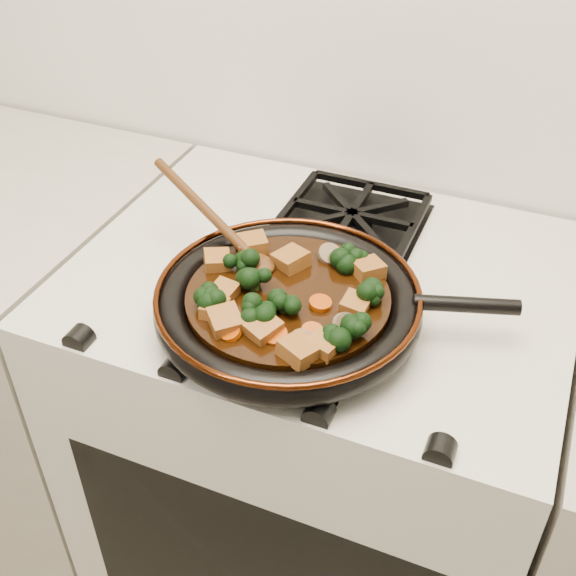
% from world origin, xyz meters
% --- Properties ---
extents(stove, '(0.76, 0.60, 0.90)m').
position_xyz_m(stove, '(0.00, 1.69, 0.45)').
color(stove, beige).
rests_on(stove, ground).
extents(burner_grate_front, '(0.23, 0.23, 0.03)m').
position_xyz_m(burner_grate_front, '(0.00, 1.55, 0.91)').
color(burner_grate_front, black).
rests_on(burner_grate_front, stove).
extents(burner_grate_back, '(0.23, 0.23, 0.03)m').
position_xyz_m(burner_grate_back, '(0.00, 1.83, 0.91)').
color(burner_grate_back, black).
rests_on(burner_grate_back, stove).
extents(skillet, '(0.48, 0.37, 0.05)m').
position_xyz_m(skillet, '(0.00, 1.55, 0.94)').
color(skillet, black).
rests_on(skillet, burner_grate_front).
extents(braising_sauce, '(0.28, 0.28, 0.02)m').
position_xyz_m(braising_sauce, '(0.00, 1.55, 0.95)').
color(braising_sauce, black).
rests_on(braising_sauce, skillet).
extents(tofu_cube_0, '(0.06, 0.06, 0.03)m').
position_xyz_m(tofu_cube_0, '(-0.09, 1.63, 0.97)').
color(tofu_cube_0, brown).
rests_on(tofu_cube_0, braising_sauce).
extents(tofu_cube_1, '(0.05, 0.06, 0.03)m').
position_xyz_m(tofu_cube_1, '(0.09, 1.64, 0.97)').
color(tofu_cube_1, brown).
rests_on(tofu_cube_1, braising_sauce).
extents(tofu_cube_2, '(0.04, 0.04, 0.02)m').
position_xyz_m(tofu_cube_2, '(-0.08, 1.51, 0.97)').
color(tofu_cube_2, brown).
rests_on(tofu_cube_2, braising_sauce).
extents(tofu_cube_3, '(0.06, 0.06, 0.03)m').
position_xyz_m(tofu_cube_3, '(0.00, 1.46, 0.97)').
color(tofu_cube_3, brown).
rests_on(tofu_cube_3, braising_sauce).
extents(tofu_cube_4, '(0.05, 0.05, 0.02)m').
position_xyz_m(tofu_cube_4, '(-0.12, 1.57, 0.97)').
color(tofu_cube_4, brown).
rests_on(tofu_cube_4, braising_sauce).
extents(tofu_cube_5, '(0.04, 0.04, 0.02)m').
position_xyz_m(tofu_cube_5, '(-0.07, 1.48, 0.97)').
color(tofu_cube_5, brown).
rests_on(tofu_cube_5, braising_sauce).
extents(tofu_cube_6, '(0.06, 0.06, 0.03)m').
position_xyz_m(tofu_cube_6, '(0.06, 1.44, 0.97)').
color(tofu_cube_6, brown).
rests_on(tofu_cube_6, braising_sauce).
extents(tofu_cube_7, '(0.04, 0.04, 0.03)m').
position_xyz_m(tofu_cube_7, '(0.10, 1.55, 0.97)').
color(tofu_cube_7, brown).
rests_on(tofu_cube_7, braising_sauce).
extents(tofu_cube_8, '(0.04, 0.04, 0.02)m').
position_xyz_m(tofu_cube_8, '(0.08, 1.47, 0.97)').
color(tofu_cube_8, brown).
rests_on(tofu_cube_8, braising_sauce).
extents(tofu_cube_9, '(0.06, 0.06, 0.03)m').
position_xyz_m(tofu_cube_9, '(-0.05, 1.46, 0.97)').
color(tofu_cube_9, brown).
rests_on(tofu_cube_9, braising_sauce).
extents(tofu_cube_10, '(0.06, 0.06, 0.03)m').
position_xyz_m(tofu_cube_10, '(-0.02, 1.61, 0.97)').
color(tofu_cube_10, brown).
rests_on(tofu_cube_10, braising_sauce).
extents(broccoli_floret_0, '(0.07, 0.07, 0.07)m').
position_xyz_m(broccoli_floret_0, '(0.10, 1.58, 0.97)').
color(broccoli_floret_0, black).
rests_on(broccoli_floret_0, braising_sauce).
extents(broccoli_floret_1, '(0.08, 0.08, 0.07)m').
position_xyz_m(broccoli_floret_1, '(-0.08, 1.49, 0.97)').
color(broccoli_floret_1, black).
rests_on(broccoli_floret_1, braising_sauce).
extents(broccoli_floret_2, '(0.08, 0.08, 0.06)m').
position_xyz_m(broccoli_floret_2, '(0.01, 1.51, 0.97)').
color(broccoli_floret_2, black).
rests_on(broccoli_floret_2, braising_sauce).
extents(broccoli_floret_3, '(0.07, 0.07, 0.07)m').
position_xyz_m(broccoli_floret_3, '(-0.05, 1.54, 0.97)').
color(broccoli_floret_3, black).
rests_on(broccoli_floret_3, braising_sauce).
extents(broccoli_floret_4, '(0.08, 0.08, 0.06)m').
position_xyz_m(broccoli_floret_4, '(0.10, 1.49, 0.97)').
color(broccoli_floret_4, black).
rests_on(broccoli_floret_4, braising_sauce).
extents(broccoli_floret_5, '(0.08, 0.09, 0.07)m').
position_xyz_m(broccoli_floret_5, '(-0.08, 1.58, 0.97)').
color(broccoli_floret_5, black).
rests_on(broccoli_floret_5, braising_sauce).
extents(broccoli_floret_6, '(0.08, 0.08, 0.06)m').
position_xyz_m(broccoli_floret_6, '(0.06, 1.64, 0.97)').
color(broccoli_floret_6, black).
rests_on(broccoli_floret_6, braising_sauce).
extents(broccoli_floret_7, '(0.07, 0.08, 0.06)m').
position_xyz_m(broccoli_floret_7, '(-0.01, 1.48, 0.97)').
color(broccoli_floret_7, black).
rests_on(broccoli_floret_7, braising_sauce).
extents(broccoli_floret_8, '(0.09, 0.09, 0.07)m').
position_xyz_m(broccoli_floret_8, '(0.11, 1.51, 0.97)').
color(broccoli_floret_8, black).
rests_on(broccoli_floret_8, braising_sauce).
extents(carrot_coin_0, '(0.03, 0.03, 0.02)m').
position_xyz_m(carrot_coin_0, '(-0.03, 1.44, 0.96)').
color(carrot_coin_0, '#AD3C04').
rests_on(carrot_coin_0, braising_sauce).
extents(carrot_coin_1, '(0.03, 0.03, 0.02)m').
position_xyz_m(carrot_coin_1, '(0.02, 1.46, 0.96)').
color(carrot_coin_1, '#AD3C04').
rests_on(carrot_coin_1, braising_sauce).
extents(carrot_coin_2, '(0.03, 0.03, 0.01)m').
position_xyz_m(carrot_coin_2, '(0.05, 1.54, 0.96)').
color(carrot_coin_2, '#AD3C04').
rests_on(carrot_coin_2, braising_sauce).
extents(carrot_coin_3, '(0.03, 0.03, 0.02)m').
position_xyz_m(carrot_coin_3, '(-0.02, 1.50, 0.96)').
color(carrot_coin_3, '#AD3C04').
rests_on(carrot_coin_3, braising_sauce).
extents(carrot_coin_4, '(0.03, 0.03, 0.02)m').
position_xyz_m(carrot_coin_4, '(0.06, 1.48, 0.96)').
color(carrot_coin_4, '#AD3C04').
rests_on(carrot_coin_4, braising_sauce).
extents(mushroom_slice_0, '(0.04, 0.04, 0.03)m').
position_xyz_m(mushroom_slice_0, '(0.10, 1.51, 0.97)').
color(mushroom_slice_0, brown).
rests_on(mushroom_slice_0, braising_sauce).
extents(mushroom_slice_1, '(0.03, 0.03, 0.02)m').
position_xyz_m(mushroom_slice_1, '(0.04, 1.64, 0.97)').
color(mushroom_slice_1, brown).
rests_on(mushroom_slice_1, braising_sauce).
extents(mushroom_slice_2, '(0.05, 0.05, 0.02)m').
position_xyz_m(mushroom_slice_2, '(0.02, 1.65, 0.97)').
color(mushroom_slice_2, brown).
rests_on(mushroom_slice_2, braising_sauce).
extents(mushroom_slice_3, '(0.04, 0.04, 0.02)m').
position_xyz_m(mushroom_slice_3, '(0.06, 1.46, 0.97)').
color(mushroom_slice_3, brown).
rests_on(mushroom_slice_3, braising_sauce).
extents(wooden_spoon, '(0.15, 0.09, 0.25)m').
position_xyz_m(wooden_spoon, '(-0.13, 1.62, 0.98)').
color(wooden_spoon, '#48260F').
rests_on(wooden_spoon, braising_sauce).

